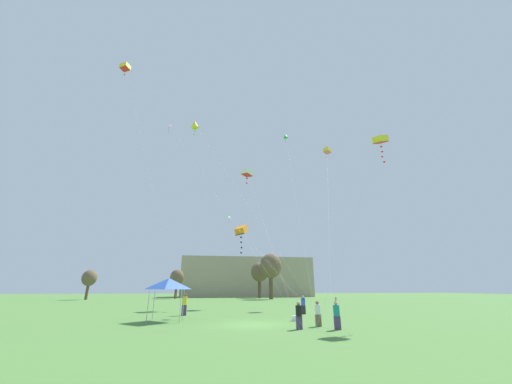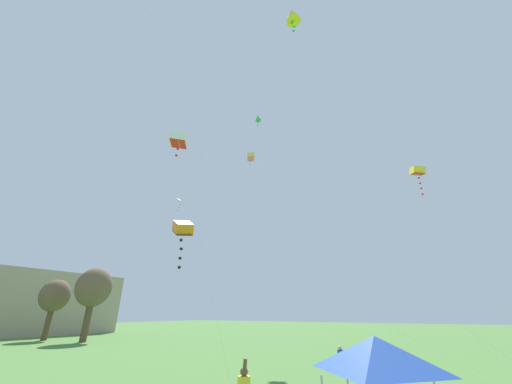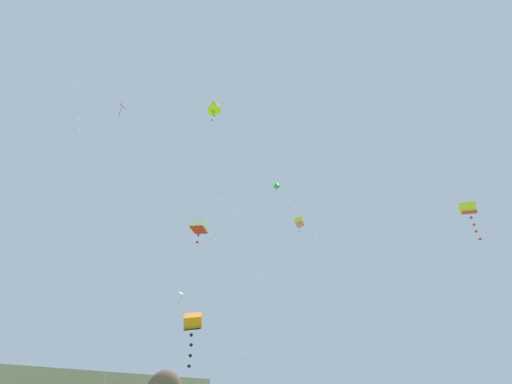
{
  "view_description": "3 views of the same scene",
  "coord_description": "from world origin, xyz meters",
  "px_view_note": "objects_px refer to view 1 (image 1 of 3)",
  "views": [
    {
      "loc": [
        -3.01,
        -20.47,
        2.32
      ],
      "look_at": [
        1.04,
        5.75,
        11.24
      ],
      "focal_mm": 20.0,
      "sensor_mm": 36.0,
      "label": 1
    },
    {
      "loc": [
        -14.68,
        1.17,
        3.55
      ],
      "look_at": [
        0.88,
        10.34,
        11.22
      ],
      "focal_mm": 20.0,
      "sensor_mm": 36.0,
      "label": 2
    },
    {
      "loc": [
        -10.8,
        -6.97,
        3.33
      ],
      "look_at": [
        -1.37,
        6.02,
        14.23
      ],
      "focal_mm": 24.0,
      "sensor_mm": 36.0,
      "label": 3
    }
  ],
  "objects_px": {
    "kite_orange_box_2": "(241,231)",
    "kite_white_box_7": "(247,173)",
    "cooler_box": "(297,318)",
    "person_white_shirt": "(318,313)",
    "person_black_shirt": "(299,314)",
    "kite_green_diamond_3": "(286,136)",
    "kite_yellow_diamond_1": "(195,124)",
    "person_teal_shirt": "(337,314)",
    "kite_pink_delta_5": "(173,130)",
    "kite_yellow_box_0": "(327,151)",
    "kite_yellow_box_6": "(380,140)",
    "person_yellow_shirt": "(185,303)",
    "kite_yellow_box_4": "(125,67)",
    "person_blue_shirt": "(303,304)",
    "kite_green_delta_8": "(231,219)",
    "festival_tent": "(169,284)"
  },
  "relations": [
    {
      "from": "person_blue_shirt",
      "to": "person_teal_shirt",
      "type": "relative_size",
      "value": 0.91
    },
    {
      "from": "person_teal_shirt",
      "to": "kite_yellow_box_6",
      "type": "bearing_deg",
      "value": 49.17
    },
    {
      "from": "festival_tent",
      "to": "person_teal_shirt",
      "type": "xyz_separation_m",
      "value": [
        10.55,
        -5.92,
        -1.73
      ]
    },
    {
      "from": "kite_green_diamond_3",
      "to": "kite_green_delta_8",
      "type": "relative_size",
      "value": 1.33
    },
    {
      "from": "person_yellow_shirt",
      "to": "kite_orange_box_2",
      "type": "bearing_deg",
      "value": 177.74
    },
    {
      "from": "cooler_box",
      "to": "kite_green_diamond_3",
      "type": "height_order",
      "value": "kite_green_diamond_3"
    },
    {
      "from": "person_blue_shirt",
      "to": "kite_yellow_box_6",
      "type": "bearing_deg",
      "value": -94.78
    },
    {
      "from": "cooler_box",
      "to": "kite_yellow_box_0",
      "type": "height_order",
      "value": "kite_yellow_box_0"
    },
    {
      "from": "kite_green_diamond_3",
      "to": "festival_tent",
      "type": "bearing_deg",
      "value": -139.6
    },
    {
      "from": "kite_green_diamond_3",
      "to": "kite_yellow_box_6",
      "type": "height_order",
      "value": "kite_green_diamond_3"
    },
    {
      "from": "kite_white_box_7",
      "to": "kite_green_diamond_3",
      "type": "bearing_deg",
      "value": -54.28
    },
    {
      "from": "cooler_box",
      "to": "kite_yellow_box_6",
      "type": "xyz_separation_m",
      "value": [
        8.04,
        -1.37,
        14.69
      ]
    },
    {
      "from": "kite_orange_box_2",
      "to": "kite_green_delta_8",
      "type": "relative_size",
      "value": 1.16
    },
    {
      "from": "kite_pink_delta_5",
      "to": "person_teal_shirt",
      "type": "bearing_deg",
      "value": -46.92
    },
    {
      "from": "cooler_box",
      "to": "person_black_shirt",
      "type": "relative_size",
      "value": 0.44
    },
    {
      "from": "festival_tent",
      "to": "kite_yellow_box_4",
      "type": "xyz_separation_m",
      "value": [
        -8.59,
        7.41,
        25.55
      ]
    },
    {
      "from": "person_white_shirt",
      "to": "person_blue_shirt",
      "type": "height_order",
      "value": "person_blue_shirt"
    },
    {
      "from": "cooler_box",
      "to": "person_white_shirt",
      "type": "bearing_deg",
      "value": -82.4
    },
    {
      "from": "cooler_box",
      "to": "kite_yellow_diamond_1",
      "type": "distance_m",
      "value": 19.62
    },
    {
      "from": "person_black_shirt",
      "to": "kite_yellow_box_6",
      "type": "distance_m",
      "value": 17.05
    },
    {
      "from": "person_yellow_shirt",
      "to": "kite_yellow_box_4",
      "type": "relative_size",
      "value": 0.07
    },
    {
      "from": "kite_white_box_7",
      "to": "kite_pink_delta_5",
      "type": "bearing_deg",
      "value": -137.39
    },
    {
      "from": "person_black_shirt",
      "to": "kite_yellow_diamond_1",
      "type": "relative_size",
      "value": 0.08
    },
    {
      "from": "kite_orange_box_2",
      "to": "kite_white_box_7",
      "type": "bearing_deg",
      "value": 70.39
    },
    {
      "from": "person_blue_shirt",
      "to": "kite_green_diamond_3",
      "type": "relative_size",
      "value": 0.07
    },
    {
      "from": "kite_orange_box_2",
      "to": "festival_tent",
      "type": "bearing_deg",
      "value": -115.9
    },
    {
      "from": "cooler_box",
      "to": "person_black_shirt",
      "type": "xyz_separation_m",
      "value": [
        -1.15,
        -4.38,
        0.64
      ]
    },
    {
      "from": "kite_yellow_box_0",
      "to": "person_white_shirt",
      "type": "bearing_deg",
      "value": -117.76
    },
    {
      "from": "person_black_shirt",
      "to": "person_white_shirt",
      "type": "distance_m",
      "value": 1.92
    },
    {
      "from": "person_teal_shirt",
      "to": "kite_yellow_diamond_1",
      "type": "distance_m",
      "value": 20.79
    },
    {
      "from": "kite_green_diamond_3",
      "to": "kite_green_delta_8",
      "type": "bearing_deg",
      "value": 166.03
    },
    {
      "from": "person_yellow_shirt",
      "to": "kite_green_delta_8",
      "type": "xyz_separation_m",
      "value": [
        4.35,
        7.79,
        9.6
      ]
    },
    {
      "from": "person_white_shirt",
      "to": "kite_yellow_diamond_1",
      "type": "distance_m",
      "value": 20.03
    },
    {
      "from": "cooler_box",
      "to": "kite_yellow_box_6",
      "type": "bearing_deg",
      "value": -9.69
    },
    {
      "from": "person_blue_shirt",
      "to": "kite_yellow_box_6",
      "type": "distance_m",
      "value": 16.57
    },
    {
      "from": "kite_green_diamond_3",
      "to": "kite_yellow_box_4",
      "type": "height_order",
      "value": "kite_yellow_box_4"
    },
    {
      "from": "cooler_box",
      "to": "person_teal_shirt",
      "type": "distance_m",
      "value": 5.01
    },
    {
      "from": "cooler_box",
      "to": "kite_green_diamond_3",
      "type": "distance_m",
      "value": 25.03
    },
    {
      "from": "kite_yellow_box_4",
      "to": "cooler_box",
      "type": "bearing_deg",
      "value": -25.06
    },
    {
      "from": "kite_yellow_box_0",
      "to": "kite_orange_box_2",
      "type": "height_order",
      "value": "kite_yellow_box_0"
    },
    {
      "from": "person_white_shirt",
      "to": "person_teal_shirt",
      "type": "height_order",
      "value": "person_teal_shirt"
    },
    {
      "from": "person_white_shirt",
      "to": "kite_white_box_7",
      "type": "bearing_deg",
      "value": 3.04
    },
    {
      "from": "kite_yellow_diamond_1",
      "to": "kite_orange_box_2",
      "type": "bearing_deg",
      "value": 63.93
    },
    {
      "from": "kite_yellow_box_0",
      "to": "kite_yellow_box_4",
      "type": "bearing_deg",
      "value": -162.47
    },
    {
      "from": "kite_pink_delta_5",
      "to": "kite_yellow_box_6",
      "type": "height_order",
      "value": "kite_pink_delta_5"
    },
    {
      "from": "person_black_shirt",
      "to": "kite_pink_delta_5",
      "type": "relative_size",
      "value": 0.07
    },
    {
      "from": "cooler_box",
      "to": "person_white_shirt",
      "type": "distance_m",
      "value": 3.38
    },
    {
      "from": "kite_pink_delta_5",
      "to": "kite_white_box_7",
      "type": "xyz_separation_m",
      "value": [
        10.03,
        9.22,
        -1.03
      ]
    },
    {
      "from": "kite_yellow_diamond_1",
      "to": "person_black_shirt",
      "type": "bearing_deg",
      "value": -44.07
    },
    {
      "from": "kite_yellow_diamond_1",
      "to": "kite_yellow_box_6",
      "type": "relative_size",
      "value": 1.17
    }
  ]
}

